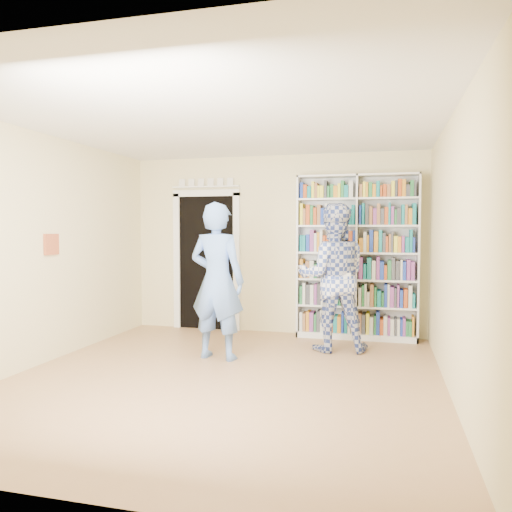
{
  "coord_description": "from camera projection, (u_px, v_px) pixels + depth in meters",
  "views": [
    {
      "loc": [
        1.63,
        -4.95,
        1.57
      ],
      "look_at": [
        0.12,
        0.9,
        1.26
      ],
      "focal_mm": 35.0,
      "sensor_mm": 36.0,
      "label": 1
    }
  ],
  "objects": [
    {
      "name": "doorway",
      "position": [
        207.0,
        255.0,
        7.89
      ],
      "size": [
        1.1,
        0.08,
        2.43
      ],
      "color": "black",
      "rests_on": "floor"
    },
    {
      "name": "floor",
      "position": [
        224.0,
        378.0,
        5.28
      ],
      "size": [
        5.0,
        5.0,
        0.0
      ],
      "primitive_type": "plane",
      "color": "#AB7D52",
      "rests_on": "ground"
    },
    {
      "name": "wall_right",
      "position": [
        453.0,
        254.0,
        4.65
      ],
      "size": [
        0.0,
        5.0,
        5.0
      ],
      "primitive_type": "plane",
      "rotation": [
        1.57,
        0.0,
        -1.57
      ],
      "color": "beige",
      "rests_on": "floor"
    },
    {
      "name": "man_plaid",
      "position": [
        333.0,
        277.0,
        6.47
      ],
      "size": [
        1.05,
        0.89,
        1.92
      ],
      "primitive_type": "imported",
      "rotation": [
        0.0,
        0.0,
        3.33
      ],
      "color": "#33479C",
      "rests_on": "floor"
    },
    {
      "name": "paper_sheet",
      "position": [
        344.0,
        284.0,
        6.22
      ],
      "size": [
        0.17,
        0.1,
        0.27
      ],
      "primitive_type": "cube",
      "rotation": [
        0.0,
        0.0,
        0.5
      ],
      "color": "white",
      "rests_on": "man_plaid"
    },
    {
      "name": "ceiling",
      "position": [
        223.0,
        120.0,
        5.14
      ],
      "size": [
        5.0,
        5.0,
        0.0
      ],
      "primitive_type": "plane",
      "rotation": [
        3.14,
        0.0,
        0.0
      ],
      "color": "white",
      "rests_on": "wall_back"
    },
    {
      "name": "wall_art",
      "position": [
        51.0,
        244.0,
        5.95
      ],
      "size": [
        0.03,
        0.25,
        0.25
      ],
      "primitive_type": "cube",
      "color": "brown",
      "rests_on": "wall_left"
    },
    {
      "name": "bookshelf",
      "position": [
        357.0,
        256.0,
        7.17
      ],
      "size": [
        1.72,
        0.32,
        2.36
      ],
      "rotation": [
        0.0,
        0.0,
        -0.2
      ],
      "color": "white",
      "rests_on": "floor"
    },
    {
      "name": "wall_back",
      "position": [
        275.0,
        244.0,
        7.62
      ],
      "size": [
        4.5,
        0.0,
        4.5
      ],
      "primitive_type": "plane",
      "rotation": [
        1.57,
        0.0,
        0.0
      ],
      "color": "beige",
      "rests_on": "floor"
    },
    {
      "name": "wall_left",
      "position": [
        39.0,
        249.0,
        5.77
      ],
      "size": [
        0.0,
        5.0,
        5.0
      ],
      "primitive_type": "plane",
      "rotation": [
        1.57,
        0.0,
        1.57
      ],
      "color": "beige",
      "rests_on": "floor"
    },
    {
      "name": "man_blue",
      "position": [
        217.0,
        281.0,
        6.06
      ],
      "size": [
        0.75,
        0.54,
        1.9
      ],
      "primitive_type": "imported",
      "rotation": [
        0.0,
        0.0,
        3.02
      ],
      "color": "#6089D5",
      "rests_on": "floor"
    }
  ]
}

